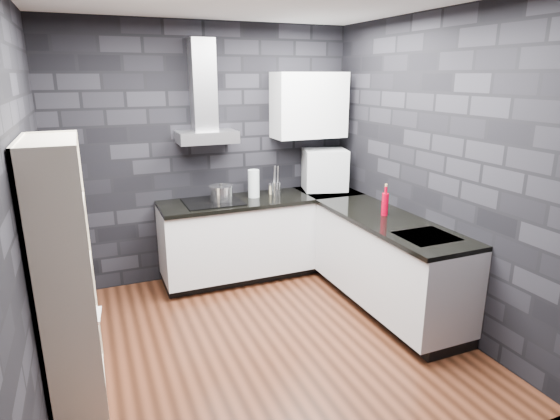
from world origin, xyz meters
TOP-DOWN VIEW (x-y plane):
  - ground at (0.00, 0.00)m, footprint 3.20×3.20m
  - wall_back at (0.00, 1.62)m, footprint 3.20×0.05m
  - wall_front at (0.00, -1.62)m, footprint 3.20×0.05m
  - wall_left at (-1.62, 0.00)m, footprint 0.05×3.20m
  - wall_right at (1.62, 0.00)m, footprint 0.05×3.20m
  - toekick_back at (0.50, 1.34)m, footprint 2.18×0.50m
  - toekick_right at (1.34, 0.10)m, footprint 0.50×1.78m
  - counter_back_cab at (0.50, 1.30)m, footprint 2.20×0.60m
  - counter_right_cab at (1.30, 0.10)m, footprint 0.60×1.80m
  - counter_back_top at (0.50, 1.29)m, footprint 2.20×0.62m
  - counter_right_top at (1.29, 0.10)m, footprint 0.62×1.80m
  - counter_corner_top at (1.30, 1.30)m, footprint 0.62×0.62m
  - hood_body at (-0.05, 1.43)m, footprint 0.60×0.34m
  - hood_chimney at (-0.05, 1.50)m, footprint 0.24×0.20m
  - upper_cabinet at (1.10, 1.43)m, footprint 0.80×0.35m
  - cooktop at (-0.05, 1.30)m, footprint 0.58×0.50m
  - sink_rim at (1.30, -0.40)m, footprint 0.44×0.40m
  - pot at (0.05, 1.32)m, footprint 0.28×0.28m
  - glass_vase at (0.42, 1.35)m, footprint 0.13×0.13m
  - storage_jar at (0.66, 1.40)m, footprint 0.11×0.11m
  - utensil_crock at (0.68, 1.37)m, footprint 0.12×0.12m
  - appliance_garage at (1.28, 1.36)m, footprint 0.56×0.48m
  - red_bottle at (1.32, 0.23)m, footprint 0.07×0.07m
  - bookshelf at (-1.42, -0.10)m, footprint 0.59×0.87m
  - fruit_bowl at (-1.42, -0.21)m, footprint 0.25×0.25m
  - book_red at (-1.43, 0.01)m, footprint 0.17×0.04m
  - book_second at (-1.41, 0.08)m, footprint 0.18×0.04m

SIDE VIEW (x-z plane):
  - ground at x=0.00m, z-range 0.00..0.00m
  - toekick_back at x=0.50m, z-range 0.00..0.10m
  - toekick_right at x=1.34m, z-range 0.00..0.10m
  - counter_back_cab at x=0.50m, z-range 0.10..0.86m
  - counter_right_cab at x=1.30m, z-range 0.10..0.86m
  - book_red at x=-1.43m, z-range 0.46..0.69m
  - book_second at x=-1.41m, z-range 0.47..0.72m
  - counter_back_top at x=0.50m, z-range 0.86..0.90m
  - counter_right_top at x=1.29m, z-range 0.86..0.90m
  - counter_corner_top at x=1.30m, z-range 0.86..0.90m
  - sink_rim at x=1.30m, z-range 0.89..0.90m
  - bookshelf at x=-1.42m, z-range 0.00..1.80m
  - cooktop at x=-0.05m, z-range 0.90..0.91m
  - fruit_bowl at x=-1.42m, z-range 0.91..0.96m
  - storage_jar at x=0.66m, z-range 0.90..1.00m
  - utensil_crock at x=0.68m, z-range 0.90..1.04m
  - pot at x=0.05m, z-range 0.91..1.05m
  - red_bottle at x=1.32m, z-range 0.90..1.11m
  - glass_vase at x=0.42m, z-range 0.90..1.20m
  - appliance_garage at x=1.28m, z-range 0.89..1.36m
  - wall_back at x=0.00m, z-range 0.00..2.70m
  - wall_front at x=0.00m, z-range 0.00..2.70m
  - wall_left at x=-1.62m, z-range 0.00..2.70m
  - wall_right at x=1.62m, z-range 0.00..2.70m
  - hood_body at x=-0.05m, z-range 1.50..1.62m
  - upper_cabinet at x=1.10m, z-range 1.50..2.20m
  - hood_chimney at x=-0.05m, z-range 1.62..2.52m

